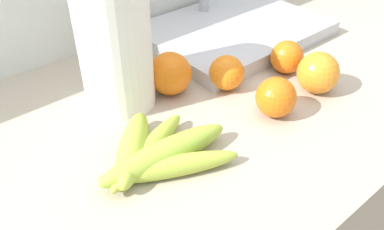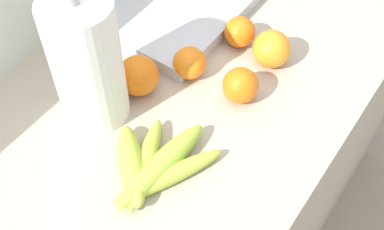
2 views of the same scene
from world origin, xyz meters
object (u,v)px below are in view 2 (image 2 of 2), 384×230
Objects in this scene: banana_bunch at (152,167)px; orange_right at (272,49)px; orange_far_right at (240,32)px; orange_center at (189,63)px; orange_front at (240,86)px; paper_towel_roll at (87,63)px; orange_back_right at (138,76)px.

orange_right is at bearing -5.45° from banana_bunch.
orange_center is at bearing 166.06° from orange_far_right.
banana_bunch is 3.10× the size of orange_front.
orange_center reaches higher than banana_bunch.
orange_right is at bearing -34.45° from paper_towel_roll.
orange_back_right is (-0.09, 0.06, 0.01)m from orange_center.
orange_front is 0.88× the size of orange_back_right.
orange_back_right is at bearing 158.01° from orange_far_right.
banana_bunch is 3.29× the size of orange_far_right.
orange_far_right is at bearing 32.07° from orange_front.
orange_front is 1.06× the size of orange_far_right.
orange_front is at bearing -61.19° from orange_back_right.
paper_towel_roll is (-0.18, 0.21, 0.09)m from orange_front.
orange_far_right is 0.35m from paper_towel_roll.
orange_front reaches higher than banana_bunch.
orange_back_right reaches higher than orange_right.
orange_center is 0.17m from orange_right.
banana_bunch is at bearing -172.30° from orange_far_right.
paper_towel_roll reaches higher than orange_far_right.
banana_bunch is 2.80× the size of orange_right.
paper_towel_roll reaches higher than orange_back_right.
orange_front is 0.12m from orange_center.
orange_right reaches higher than orange_front.
orange_far_right is at bearing -21.51° from paper_towel_roll.
paper_towel_roll is (0.05, 0.17, 0.11)m from banana_bunch.
paper_towel_roll is at bearing 153.19° from orange_center.
banana_bunch is at bearing 172.11° from orange_front.
paper_towel_roll is at bearing 73.72° from banana_bunch.
orange_back_right is (-0.10, 0.17, 0.01)m from orange_front.
orange_right is (0.35, -0.03, 0.02)m from banana_bunch.
orange_center is (-0.01, 0.12, -0.00)m from orange_front.
orange_right is at bearing -43.47° from orange_center.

